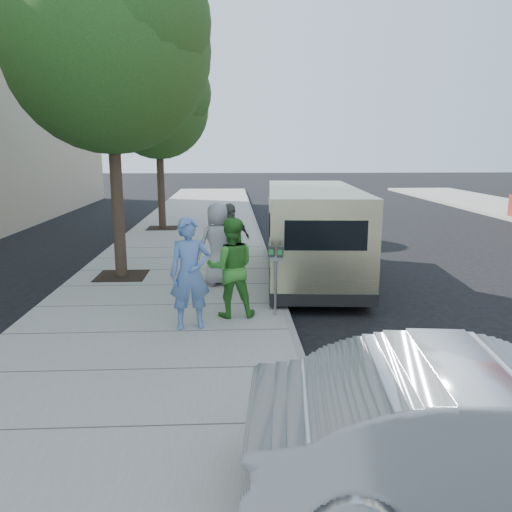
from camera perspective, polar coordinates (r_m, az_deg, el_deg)
The scene contains 12 objects.
ground at distance 10.17m, azimuth -5.04°, elevation -6.29°, with size 120.00×120.00×0.00m, color black.
sidewalk at distance 10.23m, azimuth -10.69°, elevation -5.89°, with size 5.00×60.00×0.15m, color gray.
curb_face at distance 10.19m, azimuth 3.11°, elevation -5.77°, with size 0.12×60.00×0.16m, color gray.
tree_near at distance 12.55m, azimuth -16.32°, elevation 22.43°, with size 4.62×4.60×7.53m.
tree_far at distance 19.89m, azimuth -11.03°, elevation 16.75°, with size 3.92×3.80×6.49m.
parking_meter at distance 9.17m, azimuth 2.27°, elevation -1.10°, with size 0.29×0.15×1.32m.
van at distance 12.39m, azimuth 6.40°, elevation 2.81°, with size 2.49×6.30×2.29m.
sedan at distance 5.08m, azimuth 25.96°, elevation -18.34°, with size 1.54×4.42×1.46m, color #B0B2B8.
person_officer at distance 8.61m, azimuth -7.55°, elevation -2.01°, with size 0.70×0.46×1.93m, color #5A81BF.
person_green_shirt at distance 9.16m, azimuth -2.86°, elevation -1.33°, with size 0.90×0.70×1.84m, color #398E2E.
person_gray_shirt at distance 11.35m, azimuth -4.36°, elevation 1.36°, with size 0.92×0.60×1.88m, color #A09FA2.
person_striped_polo at distance 12.22m, azimuth -2.88°, elevation 1.91°, with size 1.04×0.43×1.78m, color slate.
Camera 1 is at (0.40, -9.64, 3.20)m, focal length 35.00 mm.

